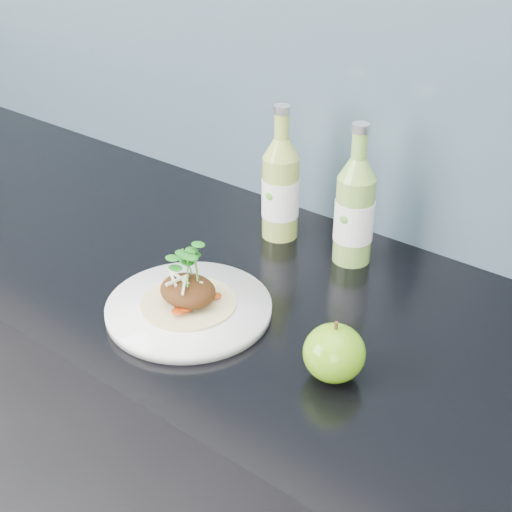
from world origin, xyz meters
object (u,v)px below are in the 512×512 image
object	(u,v)px
cider_bottle_left	(280,189)
cider_bottle_right	(354,211)
dinner_plate	(189,308)
green_apple	(334,353)

from	to	relation	value
cider_bottle_left	cider_bottle_right	size ratio (longest dim) A/B	1.00
cider_bottle_right	dinner_plate	bearing A→B (deg)	-130.89
dinner_plate	cider_bottle_right	distance (m)	0.32
green_apple	cider_bottle_left	world-z (taller)	cider_bottle_left
dinner_plate	cider_bottle_left	distance (m)	0.29
cider_bottle_left	cider_bottle_right	xyz separation A→B (m)	(0.15, 0.01, 0.00)
green_apple	cider_bottle_left	distance (m)	0.40
dinner_plate	cider_bottle_right	size ratio (longest dim) A/B	1.05
dinner_plate	cider_bottle_right	bearing A→B (deg)	69.53
dinner_plate	cider_bottle_right	world-z (taller)	cider_bottle_right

